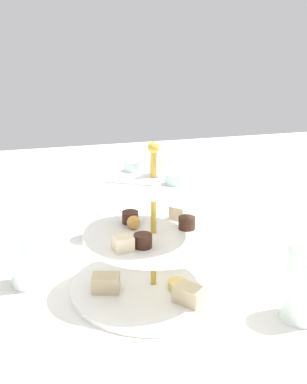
% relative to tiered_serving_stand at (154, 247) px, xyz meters
% --- Properties ---
extents(ground_plane, '(2.40, 2.40, 0.00)m').
position_rel_tiered_serving_stand_xyz_m(ground_plane, '(-0.00, -0.00, -0.08)').
color(ground_plane, silver).
extents(tiered_serving_stand, '(0.30, 0.30, 0.27)m').
position_rel_tiered_serving_stand_xyz_m(tiered_serving_stand, '(0.00, 0.00, 0.00)').
color(tiered_serving_stand, white).
rests_on(tiered_serving_stand, ground_plane).
extents(water_glass_tall_right, '(0.07, 0.07, 0.13)m').
position_rel_tiered_serving_stand_xyz_m(water_glass_tall_right, '(0.20, -0.15, -0.02)').
color(water_glass_tall_right, silver).
rests_on(water_glass_tall_right, ground_plane).
extents(water_glass_short_left, '(0.06, 0.06, 0.08)m').
position_rel_tiered_serving_stand_xyz_m(water_glass_short_left, '(-0.06, 0.25, -0.04)').
color(water_glass_short_left, silver).
rests_on(water_glass_short_left, ground_plane).
extents(teacup_with_saucer, '(0.09, 0.09, 0.05)m').
position_rel_tiered_serving_stand_xyz_m(teacup_with_saucer, '(0.08, 0.25, -0.06)').
color(teacup_with_saucer, white).
rests_on(teacup_with_saucer, ground_plane).
extents(butter_knife_right, '(0.10, 0.15, 0.00)m').
position_rel_tiered_serving_stand_xyz_m(butter_knife_right, '(0.27, 0.13, -0.08)').
color(butter_knife_right, silver).
rests_on(butter_knife_right, ground_plane).
extents(water_glass_mid_back, '(0.06, 0.06, 0.11)m').
position_rel_tiered_serving_stand_xyz_m(water_glass_mid_back, '(-0.22, 0.08, -0.03)').
color(water_glass_mid_back, silver).
rests_on(water_glass_mid_back, ground_plane).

